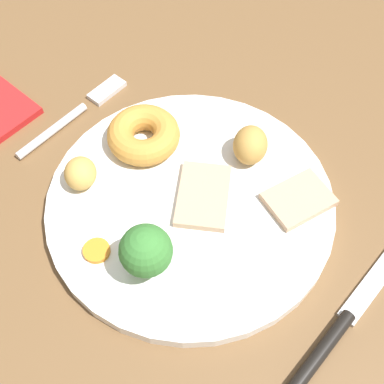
{
  "coord_description": "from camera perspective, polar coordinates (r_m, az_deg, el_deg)",
  "views": [
    {
      "loc": [
        18.84,
        -22.09,
        47.53
      ],
      "look_at": [
        2.46,
        0.29,
        6.0
      ],
      "focal_mm": 48.78,
      "sensor_mm": 36.0,
      "label": 1
    }
  ],
  "objects": [
    {
      "name": "meat_slice_main",
      "position": [
        0.5,
        1.24,
        -0.4
      ],
      "size": [
        7.77,
        8.75,
        0.8
      ],
      "primitive_type": "cube",
      "rotation": [
        0.0,
        0.0,
        5.21
      ],
      "color": "tan",
      "rests_on": "dinner_plate"
    },
    {
      "name": "yorkshire_pudding",
      "position": [
        0.54,
        -5.32,
        6.25
      ],
      "size": [
        7.54,
        7.54,
        2.75
      ],
      "primitive_type": "torus",
      "color": "#C68938",
      "rests_on": "dinner_plate"
    },
    {
      "name": "dinner_plate",
      "position": [
        0.51,
        0.0,
        -1.05
      ],
      "size": [
        28.12,
        28.12,
        1.4
      ],
      "primitive_type": "cylinder",
      "color": "white",
      "rests_on": "dining_table"
    },
    {
      "name": "roast_potato_left",
      "position": [
        0.53,
        6.4,
        5.13
      ],
      "size": [
        4.97,
        5.26,
        3.73
      ],
      "primitive_type": "ellipsoid",
      "rotation": [
        0.0,
        0.0,
        2.05
      ],
      "color": "#BC8C42",
      "rests_on": "dinner_plate"
    },
    {
      "name": "roast_potato_right",
      "position": [
        0.52,
        -12.1,
        2.02
      ],
      "size": [
        4.61,
        4.69,
        3.02
      ],
      "primitive_type": "ellipsoid",
      "rotation": [
        0.0,
        0.0,
        2.22
      ],
      "color": "tan",
      "rests_on": "dinner_plate"
    },
    {
      "name": "broccoli_floret",
      "position": [
        0.44,
        -5.06,
        -6.5
      ],
      "size": [
        4.64,
        4.64,
        5.8
      ],
      "color": "#8CB766",
      "rests_on": "dinner_plate"
    },
    {
      "name": "fork",
      "position": [
        0.6,
        -12.62,
        8.39
      ],
      "size": [
        2.65,
        15.32,
        0.9
      ],
      "rotation": [
        0.0,
        0.0,
        1.49
      ],
      "color": "silver",
      "rests_on": "dining_table"
    },
    {
      "name": "dining_table",
      "position": [
        0.54,
        -2.29,
        -1.4
      ],
      "size": [
        120.0,
        84.0,
        3.6
      ],
      "primitive_type": "cube",
      "color": "brown",
      "rests_on": "ground"
    },
    {
      "name": "meat_slice_under",
      "position": [
        0.51,
        11.58,
        -0.78
      ],
      "size": [
        6.67,
        7.45,
        0.8
      ],
      "primitive_type": "cube",
      "rotation": [
        0.0,
        0.0,
        4.3
      ],
      "color": "tan",
      "rests_on": "dinner_plate"
    },
    {
      "name": "carrot_coin_front",
      "position": [
        0.48,
        -10.39,
        -6.33
      ],
      "size": [
        2.48,
        2.48,
        0.51
      ],
      "primitive_type": "cylinder",
      "color": "orange",
      "rests_on": "dinner_plate"
    },
    {
      "name": "knife",
      "position": [
        0.48,
        16.17,
        -13.6
      ],
      "size": [
        3.2,
        18.55,
        1.2
      ],
      "rotation": [
        0.0,
        0.0,
        1.48
      ],
      "color": "black",
      "rests_on": "dining_table"
    }
  ]
}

